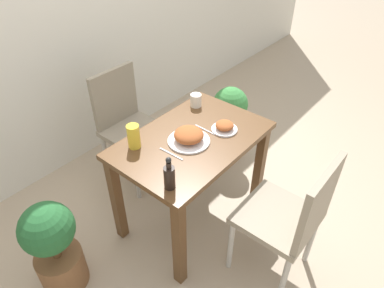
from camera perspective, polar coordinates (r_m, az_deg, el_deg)
The scene contains 14 objects.
ground_plane at distance 2.62m, azimuth 0.00°, elevation -11.86°, with size 16.00×16.00×0.00m, color tan.
wall_back at distance 2.78m, azimuth -21.89°, elevation 20.78°, with size 8.00×0.05×2.60m.
dining_table at distance 2.20m, azimuth 0.00°, elevation -1.64°, with size 0.98×0.64×0.73m.
chair_near at distance 2.01m, azimuth 16.27°, elevation -11.41°, with size 0.42×0.42×0.91m.
chair_far at distance 2.69m, azimuth -10.77°, elevation 3.80°, with size 0.42×0.42×0.91m.
food_plate at distance 2.06m, azimuth -0.54°, elevation 1.30°, with size 0.26×0.26×0.09m.
side_plate at distance 2.18m, azimuth 5.44°, elevation 2.90°, with size 0.17×0.17×0.06m.
drink_cup at distance 2.41m, azimuth 0.66°, elevation 7.30°, with size 0.08×0.08×0.09m.
juice_glass at distance 2.03m, azimuth -9.70°, elevation 1.26°, with size 0.08×0.08×0.15m.
sauce_bottle at distance 1.74m, azimuth -3.80°, elevation -5.40°, with size 0.06×0.06×0.20m.
fork_utensil at distance 1.99m, azimuth -3.50°, elevation -1.66°, with size 0.01×0.17×0.00m.
spoon_utensil at distance 2.18m, azimuth 2.17°, elevation 2.40°, with size 0.01×0.16×0.00m.
potted_plant_left at distance 2.17m, azimuth -22.03°, elevation -15.51°, with size 0.30×0.30×0.65m.
potted_plant_right at distance 2.93m, azimuth 6.23°, elevation 4.34°, with size 0.29×0.29×0.67m.
Camera 1 is at (-1.31, -1.09, 1.99)m, focal length 32.00 mm.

